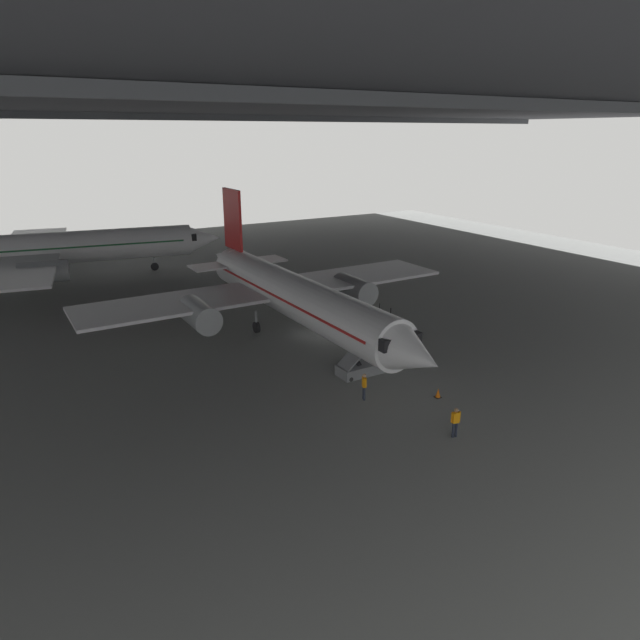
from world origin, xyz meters
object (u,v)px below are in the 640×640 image
at_px(airplane_distant, 65,248).
at_px(crew_worker_by_stairs, 364,385).
at_px(traffic_cone_orange, 438,393).
at_px(boarding_stairs, 364,363).
at_px(crew_worker_near_nose, 455,421).
at_px(baggage_tug, 295,287).
at_px(airplane_main, 292,295).

bearing_deg(airplane_distant, crew_worker_by_stairs, -74.93).
height_order(airplane_distant, traffic_cone_orange, airplane_distant).
xyz_separation_m(boarding_stairs, crew_worker_near_nose, (-0.65, -9.27, 0.25)).
height_order(airplane_distant, baggage_tug, airplane_distant).
bearing_deg(airplane_main, airplane_distant, 113.84).
bearing_deg(airplane_main, baggage_tug, 60.97).
relative_size(airplane_main, boarding_stairs, 7.35).
distance_m(airplane_main, baggage_tug, 12.68).
relative_size(crew_worker_near_nose, crew_worker_by_stairs, 1.00).
distance_m(crew_worker_near_nose, baggage_tug, 29.82).
bearing_deg(baggage_tug, traffic_cone_orange, -98.23).
bearing_deg(airplane_distant, boarding_stairs, -70.60).
bearing_deg(crew_worker_near_nose, baggage_tug, 78.29).
height_order(airplane_main, crew_worker_by_stairs, airplane_main).
bearing_deg(crew_worker_near_nose, traffic_cone_orange, 58.79).
xyz_separation_m(traffic_cone_orange, baggage_tug, (3.65, 25.24, 0.23)).
height_order(boarding_stairs, crew_worker_near_nose, boarding_stairs).
distance_m(crew_worker_by_stairs, baggage_tug, 24.42).
bearing_deg(boarding_stairs, traffic_cone_orange, -71.75).
xyz_separation_m(crew_worker_by_stairs, traffic_cone_orange, (4.01, -2.05, -0.67)).
relative_size(crew_worker_by_stairs, traffic_cone_orange, 2.80).
xyz_separation_m(airplane_main, airplane_distant, (-12.75, 28.85, 0.06)).
xyz_separation_m(airplane_distant, baggage_tug, (18.76, -18.02, -2.78)).
xyz_separation_m(crew_worker_near_nose, crew_worker_by_stairs, (-1.61, 6.02, -0.00)).
xyz_separation_m(crew_worker_near_nose, baggage_tug, (6.05, 29.20, -0.44)).
bearing_deg(baggage_tug, airplane_main, -119.03).
relative_size(boarding_stairs, airplane_distant, 0.13).
xyz_separation_m(crew_worker_near_nose, traffic_cone_orange, (2.40, 3.96, -0.67)).
relative_size(crew_worker_near_nose, baggage_tug, 0.74).
bearing_deg(airplane_main, boarding_stairs, -86.16).
height_order(crew_worker_near_nose, crew_worker_by_stairs, crew_worker_near_nose).
height_order(airplane_main, boarding_stairs, airplane_main).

